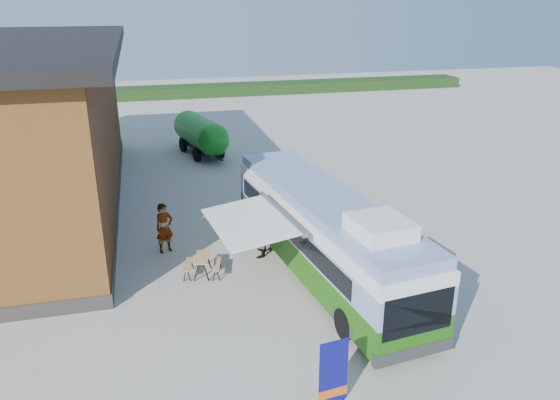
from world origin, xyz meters
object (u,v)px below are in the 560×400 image
object	(u,v)px
banner	(333,378)
slurry_tanker	(200,133)
bus	(324,231)
person_a	(164,228)
person_b	(258,232)
picnic_table	(202,261)

from	to	relation	value
banner	slurry_tanker	xyz separation A→B (m)	(-0.52, 22.74, 0.65)
bus	banner	xyz separation A→B (m)	(-1.83, -6.21, -0.94)
person_a	person_b	xyz separation A→B (m)	(3.38, -1.26, 0.02)
banner	person_a	distance (m)	10.07
picnic_table	slurry_tanker	size ratio (longest dim) A/B	0.23
bus	banner	size ratio (longest dim) A/B	6.55
banner	picnic_table	world-z (taller)	banner
person_a	person_b	world-z (taller)	person_b
banner	person_a	xyz separation A→B (m)	(-3.43, 9.47, 0.26)
bus	person_a	world-z (taller)	bus
slurry_tanker	banner	bearing A→B (deg)	-102.70
banner	slurry_tanker	size ratio (longest dim) A/B	0.28
bus	banner	distance (m)	6.55
person_a	person_b	size ratio (longest dim) A/B	0.98
picnic_table	slurry_tanker	distance (m)	15.62
bus	person_a	distance (m)	6.22
person_b	slurry_tanker	xyz separation A→B (m)	(-0.48, 14.53, 0.37)
bus	person_b	distance (m)	2.81
bus	picnic_table	xyz separation A→B (m)	(-4.10, 1.02, -1.13)
person_b	slurry_tanker	world-z (taller)	slurry_tanker
banner	person_b	size ratio (longest dim) A/B	0.88
banner	person_b	world-z (taller)	person_b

